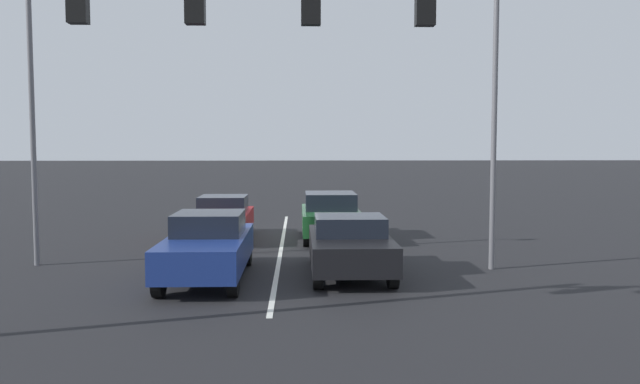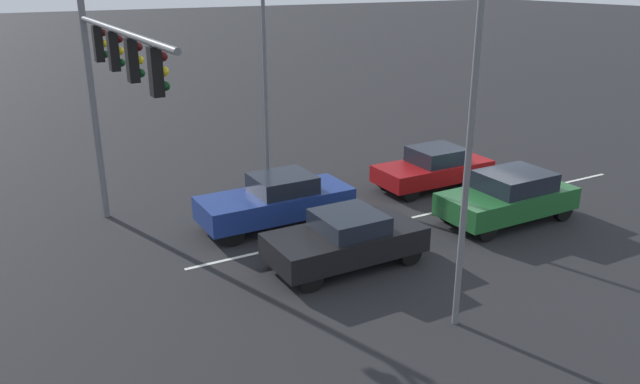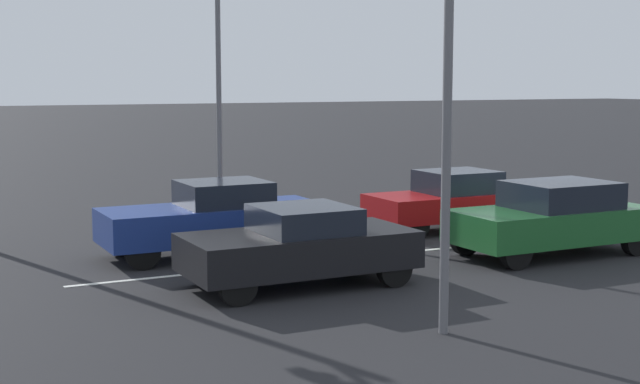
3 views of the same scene
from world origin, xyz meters
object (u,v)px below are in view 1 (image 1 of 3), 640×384
Objects in this scene: car_darkgreen_leftlane_second at (330,215)px; traffic_signal_gantry at (153,34)px; car_navy_midlane_front at (208,246)px; car_maroon_midlane_second at (223,217)px; car_black_leftlane_front at (350,245)px; street_lamp_right_shoulder at (38,97)px; street_lamp_left_shoulder at (487,75)px.

car_darkgreen_leftlane_second is 0.48× the size of traffic_signal_gantry.
traffic_signal_gantry is (0.18, 4.49, 4.20)m from car_navy_midlane_front.
car_darkgreen_leftlane_second is 12.25m from traffic_signal_gantry.
car_darkgreen_leftlane_second is at bearing 179.76° from car_maroon_midlane_second.
car_black_leftlane_front is 0.45× the size of traffic_signal_gantry.
street_lamp_right_shoulder reaches higher than traffic_signal_gantry.
car_black_leftlane_front is at bearing 169.36° from street_lamp_right_shoulder.
street_lamp_right_shoulder is at bearing -54.84° from traffic_signal_gantry.
car_black_leftlane_front is at bearing 91.59° from car_darkgreen_leftlane_second.
car_maroon_midlane_second is 7.30m from street_lamp_right_shoulder.
traffic_signal_gantry is at bearing 37.41° from street_lamp_left_shoulder.
car_black_leftlane_front is at bearing -126.62° from traffic_signal_gantry.
traffic_signal_gantry reaches higher than car_maroon_midlane_second.
car_darkgreen_leftlane_second is at bearing -56.18° from street_lamp_left_shoulder.
car_navy_midlane_front reaches higher than car_darkgreen_leftlane_second.
street_lamp_left_shoulder is at bearing -170.50° from car_black_leftlane_front.
traffic_signal_gantry is (3.62, 4.88, 4.26)m from car_black_leftlane_front.
car_navy_midlane_front is at bearing 157.84° from street_lamp_right_shoulder.
street_lamp_right_shoulder is (7.97, 4.57, 3.67)m from car_darkgreen_leftlane_second.
street_lamp_right_shoulder is 11.71m from street_lamp_left_shoulder.
street_lamp_right_shoulder is at bearing -10.64° from car_black_leftlane_front.
car_navy_midlane_front reaches higher than car_black_leftlane_front.
street_lamp_right_shoulder is 0.90× the size of street_lamp_left_shoulder.
car_black_leftlane_front is 7.42m from traffic_signal_gantry.
car_maroon_midlane_second is at bearing -36.80° from street_lamp_left_shoulder.
car_maroon_midlane_second is at bearing -132.94° from street_lamp_right_shoulder.
car_darkgreen_leftlane_second is at bearing -150.14° from street_lamp_right_shoulder.
car_maroon_midlane_second is at bearing -57.71° from car_black_leftlane_front.
car_darkgreen_leftlane_second is at bearing -107.47° from traffic_signal_gantry.
traffic_signal_gantry is at bearing 87.65° from car_navy_midlane_front.
car_maroon_midlane_second is 11.79m from traffic_signal_gantry.
car_darkgreen_leftlane_second is 7.84m from street_lamp_left_shoulder.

